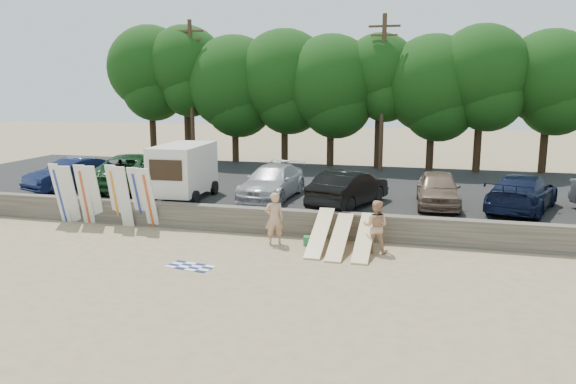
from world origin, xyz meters
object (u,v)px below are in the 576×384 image
Objects in this scene: car_1 at (135,172)px; car_3 at (349,188)px; car_4 at (438,189)px; cooler at (309,241)px; car_0 at (72,174)px; car_5 at (522,193)px; car_2 at (272,182)px; beachgoer_a at (274,218)px; box_trailer at (183,169)px; beachgoer_b at (376,226)px.

car_1 is 1.38× the size of car_3.
car_4 reaches higher than cooler.
cooler is at bearing 1.77° from car_0.
car_0 and car_5 have the same top height.
car_4 is at bearing 3.56° from car_2.
car_4 is 2.23× the size of beachgoer_a.
car_3 is at bearing 17.81° from car_0.
beachgoer_a is at bearing -0.83° from car_0.
car_0 reaches higher than car_4.
car_4 is (3.60, 1.06, -0.05)m from car_3.
beachgoer_a is at bearing 78.72° from car_3.
box_trailer is 2.14× the size of beachgoer_b.
cooler is (-2.42, 0.26, -0.76)m from beachgoer_b.
beachgoer_b is (3.67, -0.09, -0.04)m from beachgoer_a.
car_0 is 1.06× the size of car_4.
beachgoer_b is at bearing 3.64° from car_0.
car_2 is 7.22m from car_4.
car_3 is 2.56× the size of beachgoer_b.
car_0 is 17.28m from car_4.
car_5 is at bearing 2.85° from car_2.
car_0 is 0.88× the size of car_5.
car_5 is 2.69× the size of beachgoer_a.
beachgoer_b is 2.55m from cooler.
car_1 is 3.52× the size of beachgoer_b.
car_1 is at bearing 155.46° from box_trailer.
beachgoer_a is 5.04× the size of cooler.
cooler is (6.50, -3.48, -1.90)m from box_trailer.
beachgoer_b is at bearing -115.13° from car_4.
box_trailer is 14.32m from car_5.
car_2 is (3.76, 1.19, -0.63)m from box_trailer.
cooler is (-0.88, -3.69, -1.31)m from car_3.
box_trailer is 6.49m from beachgoer_a.
beachgoer_b is at bearing 128.89° from car_3.
car_3 is 12.36× the size of cooler.
car_3 is 1.10× the size of car_4.
car_1 is 14.10m from car_4.
car_2 is at bearing -98.82° from beachgoer_a.
box_trailer is at bearing -176.19° from car_4.
car_0 is 10.06m from car_2.
car_0 reaches higher than beachgoer_a.
car_1 is 9.70m from beachgoer_a.
cooler is (12.80, -4.27, -1.29)m from car_0.
car_3 is at bearing -65.64° from beachgoer_b.
beachgoer_a is at bearing -37.99° from box_trailer.
cooler is (1.26, 0.17, -0.80)m from beachgoer_a.
car_4 reaches higher than car_2.
car_4 is (14.10, 0.05, -0.17)m from car_1.
car_5 is at bearing 168.57° from car_1.
car_5 is (14.26, 1.17, -0.61)m from box_trailer.
box_trailer is 11.07m from car_4.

